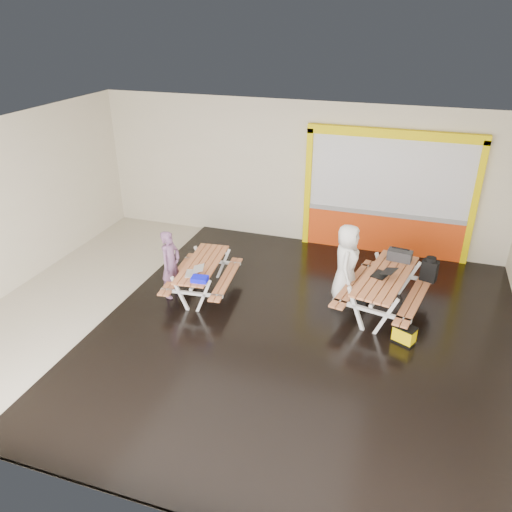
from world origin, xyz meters
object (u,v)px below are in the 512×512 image
(blue_pouch, at_px, (200,279))
(toolbox, at_px, (400,255))
(backpack, at_px, (430,269))
(picnic_table_left, at_px, (202,271))
(person_right, at_px, (346,263))
(laptop_left, at_px, (194,272))
(person_left, at_px, (171,264))
(fluke_bag, at_px, (404,335))
(dark_case, at_px, (357,299))
(laptop_right, at_px, (383,273))
(picnic_table_right, at_px, (385,284))

(blue_pouch, relative_size, toolbox, 0.61)
(backpack, bearing_deg, picnic_table_left, -165.86)
(person_right, height_order, laptop_left, person_right)
(person_left, distance_m, fluke_bag, 4.64)
(blue_pouch, relative_size, backpack, 0.60)
(blue_pouch, distance_m, backpack, 4.48)
(laptop_left, bearing_deg, dark_case, 19.63)
(laptop_right, height_order, dark_case, laptop_right)
(laptop_left, xyz_separation_m, backpack, (4.33, 1.57, -0.02))
(picnic_table_left, height_order, laptop_left, laptop_left)
(picnic_table_left, height_order, toolbox, toolbox)
(picnic_table_right, xyz_separation_m, person_right, (-0.78, 0.19, 0.24))
(picnic_table_left, distance_m, person_right, 2.89)
(backpack, height_order, fluke_bag, backpack)
(laptop_right, bearing_deg, laptop_left, -166.22)
(person_right, xyz_separation_m, blue_pouch, (-2.54, -1.34, -0.10))
(laptop_right, xyz_separation_m, dark_case, (-0.45, 0.23, -0.77))
(picnic_table_left, distance_m, picnic_table_right, 3.62)
(fluke_bag, bearing_deg, person_right, 138.11)
(laptop_left, distance_m, toolbox, 4.08)
(backpack, xyz_separation_m, fluke_bag, (-0.32, -1.58, -0.56))
(dark_case, bearing_deg, laptop_right, -27.10)
(laptop_left, bearing_deg, backpack, 19.89)
(blue_pouch, bearing_deg, person_left, 153.97)
(laptop_left, xyz_separation_m, laptop_right, (3.49, 0.86, 0.11))
(toolbox, relative_size, backpack, 0.99)
(person_left, distance_m, backpack, 5.11)
(person_left, relative_size, laptop_left, 3.25)
(person_left, height_order, person_right, person_right)
(dark_case, bearing_deg, blue_pouch, -155.03)
(person_left, xyz_separation_m, fluke_bag, (4.60, -0.18, -0.56))
(picnic_table_right, height_order, person_right, person_right)
(picnic_table_right, xyz_separation_m, backpack, (0.78, 0.64, 0.12))
(toolbox, bearing_deg, laptop_right, -107.37)
(person_left, relative_size, fluke_bag, 3.11)
(picnic_table_right, xyz_separation_m, toolbox, (0.19, 0.71, 0.31))
(person_left, xyz_separation_m, person_right, (3.35, 0.94, 0.11))
(laptop_right, bearing_deg, blue_pouch, -161.64)
(person_left, bearing_deg, picnic_table_left, -53.08)
(picnic_table_right, height_order, laptop_right, laptop_right)
(toolbox, bearing_deg, dark_case, -141.78)
(person_right, bearing_deg, laptop_right, -112.75)
(laptop_right, height_order, backpack, backpack)
(laptop_left, relative_size, blue_pouch, 1.43)
(dark_case, relative_size, fluke_bag, 0.89)
(picnic_table_right, xyz_separation_m, person_left, (-4.13, -0.76, 0.12))
(dark_case, bearing_deg, fluke_bag, -48.59)
(picnic_table_right, bearing_deg, backpack, 39.47)
(dark_case, bearing_deg, picnic_table_right, -18.13)
(picnic_table_left, xyz_separation_m, person_left, (-0.55, -0.30, 0.20))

